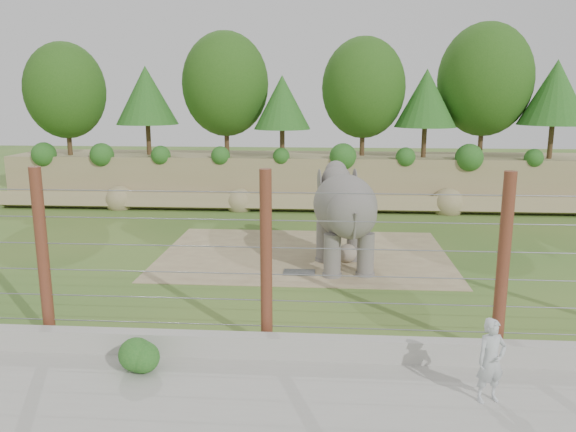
# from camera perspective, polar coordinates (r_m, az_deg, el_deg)

# --- Properties ---
(ground) EXTENTS (90.00, 90.00, 0.00)m
(ground) POSITION_cam_1_polar(r_m,az_deg,el_deg) (17.04, -0.49, -6.68)
(ground) COLOR #356525
(ground) RESTS_ON ground
(back_embankment) EXTENTS (30.00, 5.52, 8.77)m
(back_embankment) POSITION_cam_1_polar(r_m,az_deg,el_deg) (28.80, 2.75, 9.07)
(back_embankment) COLOR #968859
(back_embankment) RESTS_ON ground
(dirt_patch) EXTENTS (10.00, 7.00, 0.02)m
(dirt_patch) POSITION_cam_1_polar(r_m,az_deg,el_deg) (19.86, 1.65, -3.90)
(dirt_patch) COLOR #8F7757
(dirt_patch) RESTS_ON ground
(drain_grate) EXTENTS (1.00, 0.60, 0.03)m
(drain_grate) POSITION_cam_1_polar(r_m,az_deg,el_deg) (17.80, 1.14, -5.74)
(drain_grate) COLOR #262628
(drain_grate) RESTS_ON dirt_patch
(elephant) EXTENTS (2.30, 4.18, 3.21)m
(elephant) POSITION_cam_1_polar(r_m,az_deg,el_deg) (18.01, 5.77, -0.40)
(elephant) COLOR slate
(elephant) RESTS_ON ground
(stone_ball) EXTENTS (0.63, 0.63, 0.63)m
(stone_ball) POSITION_cam_1_polar(r_m,az_deg,el_deg) (18.92, 6.04, -3.77)
(stone_ball) COLOR gray
(stone_ball) RESTS_ON dirt_patch
(retaining_wall) EXTENTS (26.00, 0.35, 0.50)m
(retaining_wall) POSITION_cam_1_polar(r_m,az_deg,el_deg) (12.32, -2.43, -13.07)
(retaining_wall) COLOR #AAA79E
(retaining_wall) RESTS_ON ground
(walkway) EXTENTS (26.00, 4.00, 0.01)m
(walkway) POSITION_cam_1_polar(r_m,az_deg,el_deg) (10.69, -3.70, -18.80)
(walkway) COLOR #AAA79E
(walkway) RESTS_ON ground
(barrier_fence) EXTENTS (20.26, 0.26, 4.00)m
(barrier_fence) POSITION_cam_1_polar(r_m,az_deg,el_deg) (12.16, -2.23, -4.58)
(barrier_fence) COLOR #5A2E1E
(barrier_fence) RESTS_ON ground
(walkway_shrub) EXTENTS (0.69, 0.69, 0.69)m
(walkway_shrub) POSITION_cam_1_polar(r_m,az_deg,el_deg) (12.07, -14.62, -13.48)
(walkway_shrub) COLOR #20611F
(walkway_shrub) RESTS_ON walkway
(zookeeper) EXTENTS (0.67, 0.55, 1.59)m
(zookeeper) POSITION_cam_1_polar(r_m,az_deg,el_deg) (11.10, 19.92, -13.65)
(zookeeper) COLOR silver
(zookeeper) RESTS_ON walkway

